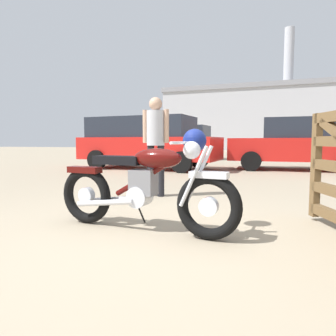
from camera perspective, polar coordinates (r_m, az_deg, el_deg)
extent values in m
plane|color=gray|center=(3.03, -3.28, -12.88)|extent=(80.00, 80.00, 0.00)
torus|color=black|center=(2.92, 7.58, -7.11)|extent=(0.65, 0.21, 0.64)
cylinder|color=silver|center=(2.92, 7.58, -7.11)|extent=(0.19, 0.11, 0.18)
torus|color=black|center=(3.61, -14.94, -4.92)|extent=(0.65, 0.21, 0.64)
cylinder|color=silver|center=(3.61, -14.94, -4.92)|extent=(0.19, 0.11, 0.18)
cube|color=silver|center=(2.87, 7.65, -1.25)|extent=(0.38, 0.18, 0.06)
cube|color=#4C0C0A|center=(3.58, -15.29, -0.31)|extent=(0.42, 0.19, 0.07)
cylinder|color=silver|center=(2.98, 5.75, -1.32)|extent=(0.29, 0.08, 0.58)
cylinder|color=silver|center=(2.84, 4.77, -1.63)|extent=(0.29, 0.08, 0.58)
sphere|color=silver|center=(2.91, 4.45, 3.33)|extent=(0.17, 0.17, 0.17)
cylinder|color=silver|center=(2.94, 2.99, 4.72)|extent=(0.12, 0.62, 0.03)
sphere|color=navy|center=(3.22, 4.98, 5.09)|extent=(0.25, 0.25, 0.25)
cylinder|color=#4C0C0A|center=(3.13, -3.92, -1.47)|extent=(0.76, 0.17, 0.47)
ellipsoid|color=#4C0C0A|center=(3.06, -2.03, 1.80)|extent=(0.55, 0.30, 0.20)
cube|color=black|center=(3.30, -9.19, 1.45)|extent=(0.56, 0.28, 0.09)
cube|color=slate|center=(3.16, -4.61, -2.66)|extent=(0.28, 0.22, 0.26)
cylinder|color=silver|center=(3.20, -5.22, -5.28)|extent=(0.25, 0.23, 0.22)
cylinder|color=silver|center=(3.50, -9.81, -5.78)|extent=(0.70, 0.17, 0.14)
cylinder|color=silver|center=(3.34, -11.76, -6.33)|extent=(0.70, 0.17, 0.14)
cylinder|color=black|center=(3.44, -5.22, -7.97)|extent=(0.06, 0.24, 0.33)
cube|color=brown|center=(3.96, 25.85, 0.44)|extent=(0.11, 0.12, 1.20)
cylinder|color=black|center=(5.21, -3.21, -0.52)|extent=(0.12, 0.12, 0.86)
cylinder|color=black|center=(5.15, -1.34, -0.58)|extent=(0.12, 0.12, 0.86)
cylinder|color=#B2B2B7|center=(5.16, -2.31, 7.44)|extent=(0.30, 0.30, 0.58)
cylinder|color=tan|center=(5.23, -4.28, 7.71)|extent=(0.08, 0.08, 0.55)
cylinder|color=tan|center=(5.10, -0.28, 7.80)|extent=(0.08, 0.08, 0.55)
sphere|color=tan|center=(5.19, -2.32, 11.85)|extent=(0.22, 0.22, 0.22)
cylinder|color=black|center=(10.66, 5.84, 1.70)|extent=(0.66, 0.29, 0.64)
cylinder|color=black|center=(9.00, 2.57, 1.11)|extent=(0.66, 0.29, 0.64)
cylinder|color=black|center=(11.89, -8.14, 2.01)|extent=(0.66, 0.29, 0.64)
cylinder|color=black|center=(10.42, -13.11, 1.51)|extent=(0.66, 0.29, 0.64)
cube|color=red|center=(10.38, -3.54, 3.67)|extent=(4.88, 2.32, 0.74)
cube|color=#232833|center=(10.53, -5.03, 7.54)|extent=(3.67, 2.02, 0.68)
cylinder|color=black|center=(16.31, -5.74, 2.83)|extent=(0.66, 0.28, 0.64)
cylinder|color=black|center=(17.87, -3.07, 3.04)|extent=(0.66, 0.28, 0.64)
cylinder|color=black|center=(15.12, 4.33, 2.68)|extent=(0.66, 0.28, 0.64)
cylinder|color=black|center=(16.80, 6.21, 2.89)|extent=(0.66, 0.28, 0.64)
cube|color=beige|center=(16.45, 0.32, 4.17)|extent=(4.88, 2.31, 0.74)
cube|color=#232833|center=(16.35, 1.31, 6.65)|extent=(3.67, 2.00, 0.68)
cylinder|color=black|center=(17.90, 27.54, 2.48)|extent=(0.67, 0.31, 0.64)
cylinder|color=black|center=(11.62, 15.70, 1.76)|extent=(0.63, 0.23, 0.62)
cylinder|color=black|center=(9.91, 15.22, 1.24)|extent=(0.63, 0.23, 0.62)
cube|color=red|center=(10.77, 22.72, 3.23)|extent=(4.27, 1.91, 0.72)
cube|color=#232833|center=(10.77, 22.85, 6.85)|extent=(2.07, 1.65, 0.64)
cube|color=#B2B2B7|center=(38.92, 14.67, 8.18)|extent=(18.44, 13.31, 6.39)
cube|color=gray|center=(39.27, 14.79, 13.20)|extent=(18.76, 13.64, 0.50)
cylinder|color=#B2B2B7|center=(39.77, 21.57, 18.03)|extent=(1.10, 1.10, 7.48)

